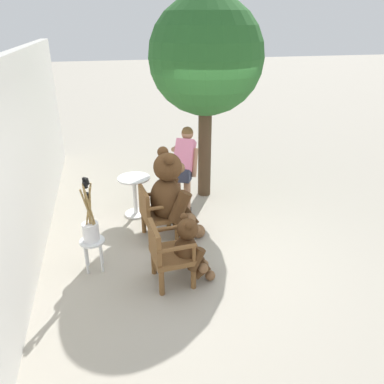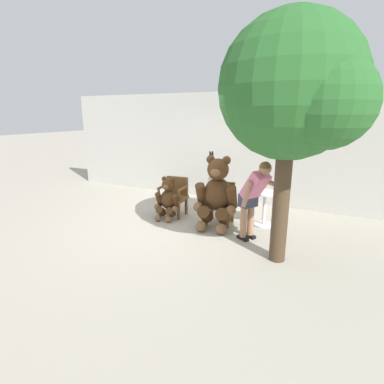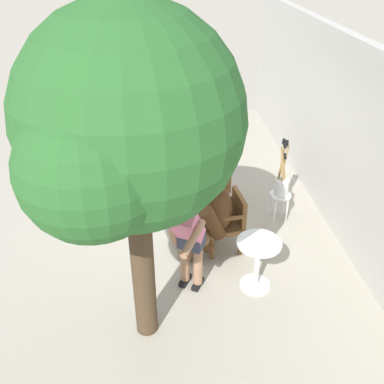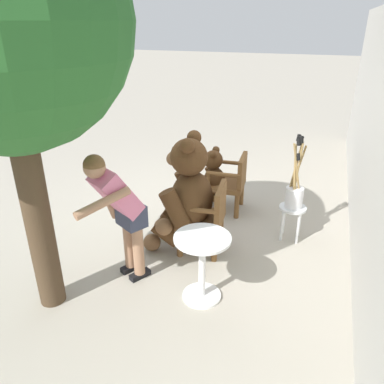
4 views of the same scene
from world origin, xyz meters
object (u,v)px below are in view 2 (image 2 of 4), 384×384
Objects in this scene: wooden_chair_left at (174,195)px; patio_tree at (296,91)px; brush_bucket at (212,180)px; white_stool at (212,193)px; wooden_chair_right at (221,202)px; teddy_bear_small at (168,198)px; person_visitor at (254,194)px; round_side_table at (265,205)px; teddy_bear_large at (217,193)px.

wooden_chair_left is 0.24× the size of patio_tree.
white_stool is at bearing 44.02° from brush_bucket.
teddy_bear_small reaches higher than wooden_chair_right.
white_stool is (0.52, 0.96, -0.11)m from wooden_chair_left.
person_visitor is 1.00m from round_side_table.
teddy_bear_small is 3.50m from patio_tree.
wooden_chair_right is at bearing -164.46° from round_side_table.
round_side_table is at bearing 90.17° from person_visitor.
teddy_bear_large reaches higher than teddy_bear_small.
round_side_table is 0.20× the size of patio_tree.
teddy_bear_large is at bearing 1.63° from teddy_bear_small.
patio_tree is at bearing -38.79° from wooden_chair_right.
teddy_bear_small is 2.06m from round_side_table.
round_side_table is at bearing 113.93° from patio_tree.
brush_bucket reaches higher than wooden_chair_left.
wooden_chair_right is at bearing 143.45° from person_visitor.
round_side_table is (1.48, -0.71, 0.09)m from white_stool.
teddy_bear_small is (-1.12, -0.29, -0.00)m from wooden_chair_right.
wooden_chair_left is 1.00× the size of wooden_chair_right.
teddy_bear_small is 0.63× the size of person_visitor.
white_stool is 1.65m from round_side_table.
teddy_bear_small is at bearing -112.23° from brush_bucket.
patio_tree reaches higher than teddy_bear_small.
teddy_bear_large is 2.03× the size of round_side_table.
teddy_bear_small is (0.01, -0.29, -0.00)m from wooden_chair_left.
brush_bucket is (-0.00, -0.00, 0.32)m from white_stool.
brush_bucket reaches higher than white_stool.
round_side_table is at bearing 15.54° from wooden_chair_right.
wooden_chair_right is (1.13, -0.00, 0.00)m from wooden_chair_left.
brush_bucket is at bearing 154.43° from round_side_table.
wooden_chair_left is at bearing 167.25° from teddy_bear_large.
brush_bucket is at bearing 122.74° from wooden_chair_right.
teddy_bear_large is 0.98× the size of person_visitor.
brush_bucket is 0.26× the size of patio_tree.
person_visitor is at bearing -89.83° from round_side_table.
brush_bucket is (-0.63, 1.21, -0.04)m from teddy_bear_large.
person_visitor is 2.20m from brush_bucket.
wooden_chair_left is 0.92× the size of brush_bucket.
teddy_bear_large is 0.96m from person_visitor.
wooden_chair_right is 1.87× the size of white_stool.
person_visitor is at bearing -17.93° from wooden_chair_left.
wooden_chair_left is 2.02m from round_side_table.
teddy_bear_large is 2.57m from patio_tree.
white_stool is at bearing 67.70° from teddy_bear_small.
wooden_chair_left is 1.09m from white_stool.
wooden_chair_right is at bearing -0.01° from wooden_chair_left.
round_side_table is (0.87, 0.24, -0.01)m from wooden_chair_right.
white_stool is at bearing 132.78° from person_visitor.
wooden_chair_right is 0.92× the size of teddy_bear_small.
person_visitor is 2.08× the size of round_side_table.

